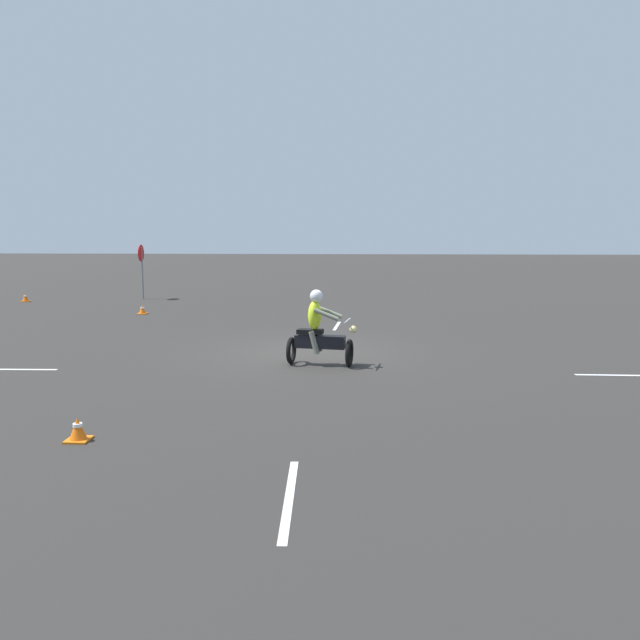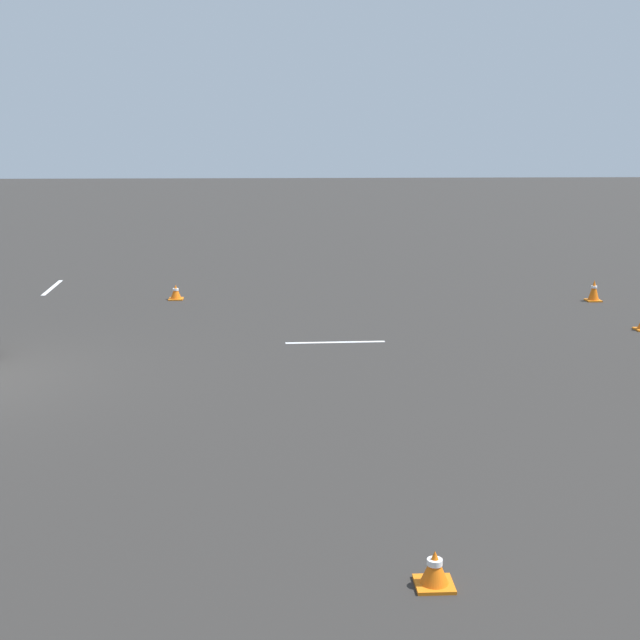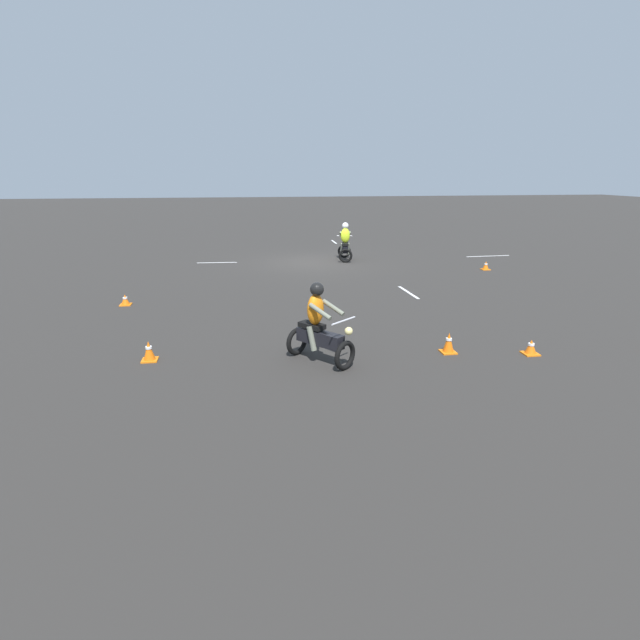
{
  "view_description": "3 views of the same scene",
  "coord_description": "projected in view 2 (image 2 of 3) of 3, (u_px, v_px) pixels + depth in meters",
  "views": [
    {
      "loc": [
        -14.82,
        -1.01,
        2.95
      ],
      "look_at": [
        -1.48,
        -0.3,
        1.0
      ],
      "focal_mm": 35.0,
      "sensor_mm": 36.0,
      "label": 1
    },
    {
      "loc": [
        13.2,
        5.09,
        3.69
      ],
      "look_at": [
        0.04,
        5.74,
        0.9
      ],
      "focal_mm": 50.0,
      "sensor_mm": 36.0,
      "label": 2
    },
    {
      "loc": [
        3.06,
        21.27,
        3.75
      ],
      "look_at": [
        1.56,
        11.79,
        0.9
      ],
      "focal_mm": 28.0,
      "sensor_mm": 36.0,
      "label": 3
    }
  ],
  "objects": [
    {
      "name": "traffic_cone_mid_center",
      "position": [
        176.0,
        292.0,
        19.95
      ],
      "size": [
        0.32,
        0.32,
        0.34
      ],
      "color": "orange",
      "rests_on": "ground"
    },
    {
      "name": "traffic_cone_mid_left",
      "position": [
        594.0,
        291.0,
        19.75
      ],
      "size": [
        0.32,
        0.32,
        0.48
      ],
      "color": "orange",
      "rests_on": "ground"
    },
    {
      "name": "traffic_cone_far_right",
      "position": [
        435.0,
        569.0,
        7.35
      ],
      "size": [
        0.32,
        0.32,
        0.31
      ],
      "color": "orange",
      "rests_on": "ground"
    },
    {
      "name": "lane_stripe_n",
      "position": [
        335.0,
        342.0,
        15.91
      ],
      "size": [
        0.15,
        1.79,
        0.01
      ],
      "primitive_type": "cube",
      "rotation": [
        0.0,
        0.0,
        3.17
      ],
      "color": "silver",
      "rests_on": "ground"
    },
    {
      "name": "lane_stripe_w",
      "position": [
        52.0,
        288.0,
        21.5
      ],
      "size": [
        2.15,
        0.18,
        0.01
      ],
      "primitive_type": "cube",
      "rotation": [
        0.0,
        0.0,
        4.75
      ],
      "color": "silver",
      "rests_on": "ground"
    }
  ]
}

